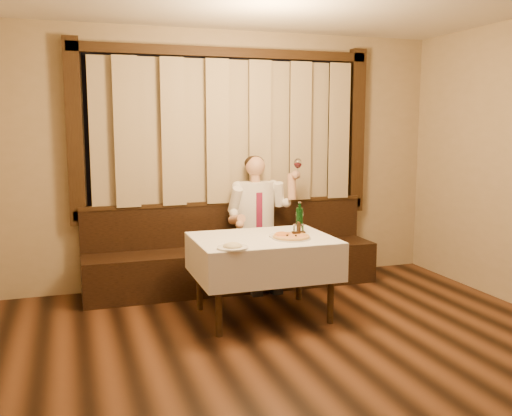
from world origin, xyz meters
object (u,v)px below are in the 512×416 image
object	(u,v)px
pasta_red	(282,233)
green_bottle	(299,220)
dining_table	(263,248)
pizza	(291,237)
seated_man	(258,212)
pasta_cream	(233,244)
cruet_caddy	(299,231)
banquette	(232,259)

from	to	relation	value
pasta_red	green_bottle	xyz separation A→B (m)	(0.21, 0.09, 0.10)
green_bottle	pasta_red	bearing A→B (deg)	-157.39
dining_table	green_bottle	bearing A→B (deg)	7.71
pasta_red	pizza	bearing A→B (deg)	-64.14
pizza	pasta_red	xyz separation A→B (m)	(-0.05, 0.11, 0.02)
pizza	pasta_red	size ratio (longest dim) A/B	1.49
pizza	seated_man	size ratio (longest dim) A/B	0.25
pasta_red	seated_man	world-z (taller)	seated_man
pasta_red	pasta_cream	world-z (taller)	pasta_cream
pasta_cream	cruet_caddy	world-z (taller)	cruet_caddy
cruet_caddy	seated_man	bearing A→B (deg)	99.70
pasta_cream	green_bottle	world-z (taller)	green_bottle
banquette	cruet_caddy	bearing A→B (deg)	-72.10
pasta_cream	green_bottle	size ratio (longest dim) A/B	0.88
banquette	cruet_caddy	world-z (taller)	banquette
banquette	dining_table	bearing A→B (deg)	-90.00
pizza	pasta_red	world-z (taller)	pasta_red
dining_table	cruet_caddy	size ratio (longest dim) A/B	9.81
pasta_cream	cruet_caddy	bearing A→B (deg)	24.97
pasta_cream	cruet_caddy	xyz separation A→B (m)	(0.74, 0.34, 0.01)
dining_table	pizza	bearing A→B (deg)	-32.45
pasta_cream	cruet_caddy	size ratio (longest dim) A/B	2.07
pasta_cream	pizza	bearing A→B (deg)	20.67
dining_table	pasta_red	xyz separation A→B (m)	(0.17, -0.04, 0.14)
cruet_caddy	dining_table	bearing A→B (deg)	179.82
pizza	green_bottle	size ratio (longest dim) A/B	1.17
dining_table	pasta_cream	distance (m)	0.57
green_bottle	cruet_caddy	xyz separation A→B (m)	(-0.04, -0.09, -0.08)
banquette	green_bottle	xyz separation A→B (m)	(0.38, -0.97, 0.58)
cruet_caddy	seated_man	world-z (taller)	seated_man
banquette	pasta_cream	size ratio (longest dim) A/B	11.96
pasta_cream	dining_table	bearing A→B (deg)	43.50
pizza	green_bottle	distance (m)	0.28
cruet_caddy	seated_man	xyz separation A→B (m)	(-0.07, 0.97, 0.03)
pasta_red	green_bottle	world-z (taller)	green_bottle
pasta_red	cruet_caddy	size ratio (longest dim) A/B	1.85
banquette	pasta_cream	distance (m)	1.53
green_bottle	seated_man	size ratio (longest dim) A/B	0.21
pizza	dining_table	bearing A→B (deg)	147.55
dining_table	seated_man	world-z (taller)	seated_man
banquette	seated_man	size ratio (longest dim) A/B	2.21
green_bottle	seated_man	world-z (taller)	seated_man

